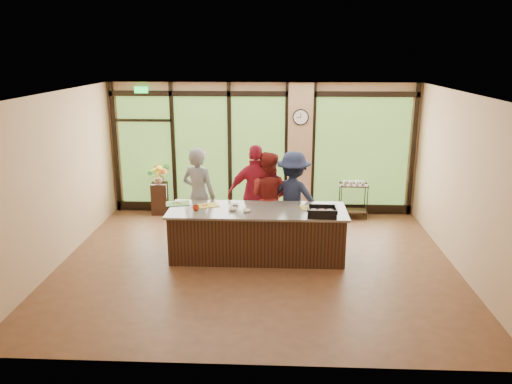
# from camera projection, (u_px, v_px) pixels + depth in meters

# --- Properties ---
(floor) EXTENTS (7.00, 7.00, 0.00)m
(floor) POSITION_uv_depth(u_px,v_px,m) (257.00, 263.00, 8.94)
(floor) COLOR #50301C
(floor) RESTS_ON ground
(ceiling) EXTENTS (7.00, 7.00, 0.00)m
(ceiling) POSITION_uv_depth(u_px,v_px,m) (257.00, 93.00, 8.12)
(ceiling) COLOR white
(ceiling) RESTS_ON back_wall
(back_wall) EXTENTS (7.00, 0.00, 7.00)m
(back_wall) POSITION_uv_depth(u_px,v_px,m) (262.00, 149.00, 11.41)
(back_wall) COLOR tan
(back_wall) RESTS_ON floor
(left_wall) EXTENTS (0.00, 6.00, 6.00)m
(left_wall) POSITION_uv_depth(u_px,v_px,m) (56.00, 180.00, 8.68)
(left_wall) COLOR tan
(left_wall) RESTS_ON floor
(right_wall) EXTENTS (0.00, 6.00, 6.00)m
(right_wall) POSITION_uv_depth(u_px,v_px,m) (464.00, 185.00, 8.37)
(right_wall) COLOR tan
(right_wall) RESTS_ON floor
(window_wall) EXTENTS (6.90, 0.12, 3.00)m
(window_wall) POSITION_uv_depth(u_px,v_px,m) (269.00, 154.00, 11.39)
(window_wall) COLOR tan
(window_wall) RESTS_ON floor
(island_base) EXTENTS (3.10, 1.00, 0.88)m
(island_base) POSITION_uv_depth(u_px,v_px,m) (257.00, 234.00, 9.11)
(island_base) COLOR #321D10
(island_base) RESTS_ON floor
(countertop) EXTENTS (3.20, 1.10, 0.04)m
(countertop) POSITION_uv_depth(u_px,v_px,m) (257.00, 210.00, 8.98)
(countertop) COLOR slate
(countertop) RESTS_ON island_base
(wall_clock) EXTENTS (0.36, 0.04, 0.36)m
(wall_clock) POSITION_uv_depth(u_px,v_px,m) (301.00, 117.00, 11.04)
(wall_clock) COLOR black
(wall_clock) RESTS_ON window_wall
(cook_left) EXTENTS (0.81, 0.68, 1.91)m
(cook_left) POSITION_uv_depth(u_px,v_px,m) (199.00, 195.00, 9.71)
(cook_left) COLOR slate
(cook_left) RESTS_ON floor
(cook_midleft) EXTENTS (1.02, 0.87, 1.82)m
(cook_midleft) POSITION_uv_depth(u_px,v_px,m) (267.00, 198.00, 9.73)
(cook_midleft) COLOR maroon
(cook_midleft) RESTS_ON floor
(cook_midright) EXTENTS (1.17, 0.56, 1.95)m
(cook_midright) POSITION_uv_depth(u_px,v_px,m) (257.00, 194.00, 9.71)
(cook_midright) COLOR maroon
(cook_midright) RESTS_ON floor
(cook_right) EXTENTS (1.33, 1.02, 1.82)m
(cook_right) POSITION_uv_depth(u_px,v_px,m) (293.00, 198.00, 9.70)
(cook_right) COLOR #1A2039
(cook_right) RESTS_ON floor
(roasting_pan) EXTENTS (0.52, 0.42, 0.09)m
(roasting_pan) POSITION_uv_depth(u_px,v_px,m) (322.00, 214.00, 8.60)
(roasting_pan) COLOR black
(roasting_pan) RESTS_ON countertop
(mixing_bowl) EXTENTS (0.33, 0.33, 0.08)m
(mixing_bowl) POSITION_uv_depth(u_px,v_px,m) (316.00, 214.00, 8.62)
(mixing_bowl) COLOR silver
(mixing_bowl) RESTS_ON countertop
(cutting_board_left) EXTENTS (0.49, 0.41, 0.01)m
(cutting_board_left) POSITION_uv_depth(u_px,v_px,m) (178.00, 203.00, 9.30)
(cutting_board_left) COLOR #4C8731
(cutting_board_left) RESTS_ON countertop
(cutting_board_center) EXTENTS (0.46, 0.42, 0.01)m
(cutting_board_center) POSITION_uv_depth(u_px,v_px,m) (208.00, 205.00, 9.18)
(cutting_board_center) COLOR gold
(cutting_board_center) RESTS_ON countertop
(cutting_board_right) EXTENTS (0.44, 0.37, 0.01)m
(cutting_board_right) POSITION_uv_depth(u_px,v_px,m) (311.00, 207.00, 9.06)
(cutting_board_right) COLOR gold
(cutting_board_right) RESTS_ON countertop
(prep_bowl_near) EXTENTS (0.15, 0.15, 0.05)m
(prep_bowl_near) POSITION_uv_depth(u_px,v_px,m) (233.00, 209.00, 8.90)
(prep_bowl_near) COLOR white
(prep_bowl_near) RESTS_ON countertop
(prep_bowl_mid) EXTENTS (0.15, 0.15, 0.05)m
(prep_bowl_mid) POSITION_uv_depth(u_px,v_px,m) (246.00, 211.00, 8.83)
(prep_bowl_mid) COLOR white
(prep_bowl_mid) RESTS_ON countertop
(prep_bowl_far) EXTENTS (0.15, 0.15, 0.03)m
(prep_bowl_far) POSITION_uv_depth(u_px,v_px,m) (235.00, 204.00, 9.21)
(prep_bowl_far) COLOR white
(prep_bowl_far) RESTS_ON countertop
(red_ramekin) EXTENTS (0.14, 0.14, 0.09)m
(red_ramekin) POSITION_uv_depth(u_px,v_px,m) (196.00, 208.00, 8.90)
(red_ramekin) COLOR #A62910
(red_ramekin) RESTS_ON countertop
(flower_stand) EXTENTS (0.40, 0.40, 0.73)m
(flower_stand) POSITION_uv_depth(u_px,v_px,m) (160.00, 198.00, 11.59)
(flower_stand) COLOR #321D10
(flower_stand) RESTS_ON floor
(flower_vase) EXTENTS (0.29, 0.29, 0.26)m
(flower_vase) POSITION_uv_depth(u_px,v_px,m) (159.00, 178.00, 11.45)
(flower_vase) COLOR olive
(flower_vase) RESTS_ON flower_stand
(bar_cart) EXTENTS (0.64, 0.38, 0.87)m
(bar_cart) POSITION_uv_depth(u_px,v_px,m) (353.00, 196.00, 11.24)
(bar_cart) COLOR #321D10
(bar_cart) RESTS_ON floor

